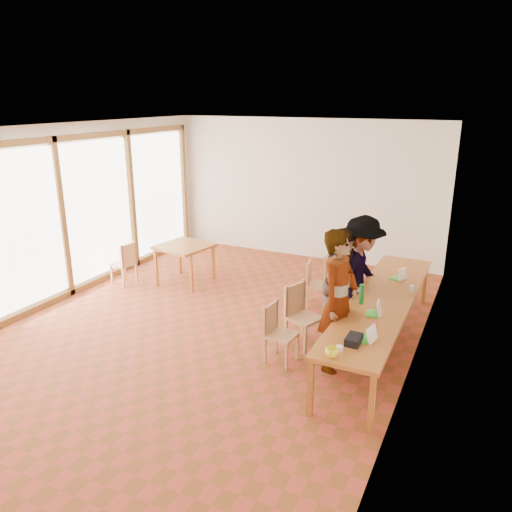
% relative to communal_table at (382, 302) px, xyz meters
% --- Properties ---
extents(ground, '(8.00, 8.00, 0.00)m').
position_rel_communal_table_xyz_m(ground, '(-2.50, -0.44, -0.70)').
color(ground, '#A33C27').
rests_on(ground, ground).
extents(wall_back, '(6.00, 0.10, 3.00)m').
position_rel_communal_table_xyz_m(wall_back, '(-2.50, 3.56, 0.80)').
color(wall_back, '#EEE3CD').
rests_on(wall_back, ground).
extents(wall_right, '(0.10, 8.00, 3.00)m').
position_rel_communal_table_xyz_m(wall_right, '(0.50, -0.44, 0.80)').
color(wall_right, '#EEE3CD').
rests_on(wall_right, ground).
extents(window_wall, '(0.10, 8.00, 3.00)m').
position_rel_communal_table_xyz_m(window_wall, '(-5.46, -0.44, 0.80)').
color(window_wall, white).
rests_on(window_wall, ground).
extents(ceiling, '(6.00, 8.00, 0.04)m').
position_rel_communal_table_xyz_m(ceiling, '(-2.50, -0.44, 2.32)').
color(ceiling, white).
rests_on(ceiling, wall_back).
extents(communal_table, '(0.80, 4.00, 0.75)m').
position_rel_communal_table_xyz_m(communal_table, '(0.00, 0.00, 0.00)').
color(communal_table, '#AE6526').
rests_on(communal_table, ground).
extents(side_table, '(0.90, 0.90, 0.75)m').
position_rel_communal_table_xyz_m(side_table, '(-3.93, 0.99, -0.03)').
color(side_table, '#AE6526').
rests_on(side_table, ground).
extents(chair_near, '(0.41, 0.41, 0.43)m').
position_rel_communal_table_xyz_m(chair_near, '(-1.19, -0.96, -0.21)').
color(chair_near, tan).
rests_on(chair_near, ground).
extents(chair_mid, '(0.54, 0.54, 0.48)m').
position_rel_communal_table_xyz_m(chair_mid, '(-1.07, -0.38, -0.15)').
color(chair_mid, tan).
rests_on(chair_mid, ground).
extents(chair_far, '(0.43, 0.43, 0.42)m').
position_rel_communal_table_xyz_m(chair_far, '(-1.35, 1.01, -0.21)').
color(chair_far, tan).
rests_on(chair_far, ground).
extents(chair_empty, '(0.53, 0.53, 0.53)m').
position_rel_communal_table_xyz_m(chair_empty, '(-0.98, 0.90, -0.09)').
color(chair_empty, tan).
rests_on(chair_empty, ground).
extents(chair_spare, '(0.43, 0.43, 0.43)m').
position_rel_communal_table_xyz_m(chair_spare, '(-4.88, 0.44, -0.20)').
color(chair_spare, tan).
rests_on(chair_spare, ground).
extents(person_near, '(0.56, 0.75, 1.87)m').
position_rel_communal_table_xyz_m(person_near, '(-0.40, -0.77, 0.23)').
color(person_near, gray).
rests_on(person_near, ground).
extents(person_mid, '(0.62, 0.80, 1.65)m').
position_rel_communal_table_xyz_m(person_mid, '(-0.60, 0.17, 0.12)').
color(person_mid, gray).
rests_on(person_mid, ground).
extents(person_far, '(0.72, 1.19, 1.80)m').
position_rel_communal_table_xyz_m(person_far, '(-0.41, 0.36, 0.20)').
color(person_far, gray).
rests_on(person_far, ground).
extents(laptop_near, '(0.23, 0.25, 0.18)m').
position_rel_communal_table_xyz_m(laptop_near, '(0.13, -1.32, 0.10)').
color(laptop_near, green).
rests_on(laptop_near, communal_table).
extents(laptop_mid, '(0.21, 0.24, 0.18)m').
position_rel_communal_table_xyz_m(laptop_mid, '(0.04, -0.58, 0.10)').
color(laptop_mid, green).
rests_on(laptop_mid, communal_table).
extents(laptop_far, '(0.25, 0.26, 0.18)m').
position_rel_communal_table_xyz_m(laptop_far, '(0.07, 0.89, 0.10)').
color(laptop_far, green).
rests_on(laptop_far, communal_table).
extents(yellow_mug, '(0.16, 0.16, 0.11)m').
position_rel_communal_table_xyz_m(yellow_mug, '(-0.14, -1.88, 0.10)').
color(yellow_mug, '#F7F62B').
rests_on(yellow_mug, communal_table).
extents(green_bottle, '(0.07, 0.07, 0.28)m').
position_rel_communal_table_xyz_m(green_bottle, '(-0.22, -0.31, 0.19)').
color(green_bottle, '#19712C').
rests_on(green_bottle, communal_table).
extents(clear_glass, '(0.07, 0.07, 0.09)m').
position_rel_communal_table_xyz_m(clear_glass, '(0.32, 0.45, 0.09)').
color(clear_glass, silver).
rests_on(clear_glass, communal_table).
extents(condiment_cup, '(0.08, 0.08, 0.06)m').
position_rel_communal_table_xyz_m(condiment_cup, '(-0.10, -1.71, 0.08)').
color(condiment_cup, white).
rests_on(condiment_cup, communal_table).
extents(pink_phone, '(0.05, 0.10, 0.01)m').
position_rel_communal_table_xyz_m(pink_phone, '(0.09, -0.89, 0.05)').
color(pink_phone, '#C33C84').
rests_on(pink_phone, communal_table).
extents(black_pouch, '(0.16, 0.26, 0.09)m').
position_rel_communal_table_xyz_m(black_pouch, '(-0.01, -1.46, 0.09)').
color(black_pouch, black).
rests_on(black_pouch, communal_table).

